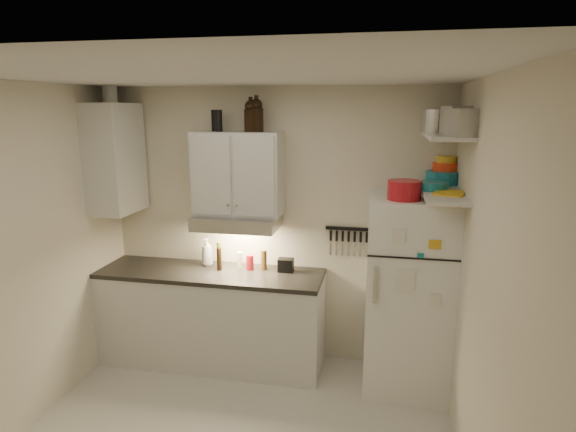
# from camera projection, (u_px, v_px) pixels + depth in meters

# --- Properties ---
(ceiling) EXTENTS (3.20, 3.00, 0.02)m
(ceiling) POSITION_uv_depth(u_px,v_px,m) (217.00, 73.00, 2.85)
(ceiling) COLOR silver
(ceiling) RESTS_ON ground
(back_wall) EXTENTS (3.20, 0.02, 2.60)m
(back_wall) POSITION_uv_depth(u_px,v_px,m) (275.00, 227.00, 4.59)
(back_wall) COLOR beige
(back_wall) RESTS_ON ground
(left_wall) EXTENTS (0.02, 3.00, 2.60)m
(left_wall) POSITION_uv_depth(u_px,v_px,m) (10.00, 266.00, 3.45)
(left_wall) COLOR beige
(left_wall) RESTS_ON ground
(right_wall) EXTENTS (0.02, 3.00, 2.60)m
(right_wall) POSITION_uv_depth(u_px,v_px,m) (484.00, 300.00, 2.83)
(right_wall) COLOR beige
(right_wall) RESTS_ON ground
(base_cabinet) EXTENTS (2.10, 0.60, 0.88)m
(base_cabinet) POSITION_uv_depth(u_px,v_px,m) (212.00, 319.00, 4.59)
(base_cabinet) COLOR silver
(base_cabinet) RESTS_ON floor
(countertop) EXTENTS (2.10, 0.62, 0.04)m
(countertop) POSITION_uv_depth(u_px,v_px,m) (210.00, 273.00, 4.48)
(countertop) COLOR black
(countertop) RESTS_ON base_cabinet
(upper_cabinet) EXTENTS (0.80, 0.33, 0.75)m
(upper_cabinet) POSITION_uv_depth(u_px,v_px,m) (238.00, 173.00, 4.36)
(upper_cabinet) COLOR silver
(upper_cabinet) RESTS_ON back_wall
(side_cabinet) EXTENTS (0.33, 0.55, 1.00)m
(side_cabinet) POSITION_uv_depth(u_px,v_px,m) (115.00, 159.00, 4.42)
(side_cabinet) COLOR silver
(side_cabinet) RESTS_ON left_wall
(range_hood) EXTENTS (0.76, 0.46, 0.12)m
(range_hood) POSITION_uv_depth(u_px,v_px,m) (237.00, 222.00, 4.39)
(range_hood) COLOR silver
(range_hood) RESTS_ON back_wall
(fridge) EXTENTS (0.70, 0.68, 1.70)m
(fridge) POSITION_uv_depth(u_px,v_px,m) (408.00, 294.00, 4.11)
(fridge) COLOR white
(fridge) RESTS_ON floor
(shelf_hi) EXTENTS (0.30, 0.95, 0.03)m
(shelf_hi) POSITION_uv_depth(u_px,v_px,m) (446.00, 136.00, 3.64)
(shelf_hi) COLOR silver
(shelf_hi) RESTS_ON right_wall
(shelf_lo) EXTENTS (0.30, 0.95, 0.03)m
(shelf_lo) POSITION_uv_depth(u_px,v_px,m) (442.00, 193.00, 3.74)
(shelf_lo) COLOR silver
(shelf_lo) RESTS_ON right_wall
(knife_strip) EXTENTS (0.42, 0.02, 0.03)m
(knife_strip) POSITION_uv_depth(u_px,v_px,m) (348.00, 229.00, 4.42)
(knife_strip) COLOR black
(knife_strip) RESTS_ON back_wall
(dutch_oven) EXTENTS (0.35, 0.35, 0.15)m
(dutch_oven) POSITION_uv_depth(u_px,v_px,m) (404.00, 190.00, 3.78)
(dutch_oven) COLOR #AB131D
(dutch_oven) RESTS_ON fridge
(book_stack) EXTENTS (0.28, 0.31, 0.09)m
(book_stack) POSITION_uv_depth(u_px,v_px,m) (449.00, 198.00, 3.62)
(book_stack) COLOR gold
(book_stack) RESTS_ON fridge
(spice_jar) EXTENTS (0.08, 0.08, 0.11)m
(spice_jar) POSITION_uv_depth(u_px,v_px,m) (427.00, 190.00, 3.91)
(spice_jar) COLOR silver
(spice_jar) RESTS_ON fridge
(stock_pot) EXTENTS (0.25, 0.25, 0.18)m
(stock_pot) POSITION_uv_depth(u_px,v_px,m) (437.00, 121.00, 3.90)
(stock_pot) COLOR silver
(stock_pot) RESTS_ON shelf_hi
(tin_a) EXTENTS (0.26, 0.24, 0.20)m
(tin_a) POSITION_uv_depth(u_px,v_px,m) (459.00, 121.00, 3.49)
(tin_a) COLOR #AAAAAD
(tin_a) RESTS_ON shelf_hi
(tin_b) EXTENTS (0.25, 0.25, 0.19)m
(tin_b) POSITION_uv_depth(u_px,v_px,m) (464.00, 123.00, 3.25)
(tin_b) COLOR #AAAAAD
(tin_b) RESTS_ON shelf_hi
(bowl_teal) EXTENTS (0.28, 0.28, 0.11)m
(bowl_teal) POSITION_uv_depth(u_px,v_px,m) (442.00, 178.00, 4.06)
(bowl_teal) COLOR #177283
(bowl_teal) RESTS_ON shelf_lo
(bowl_orange) EXTENTS (0.22, 0.22, 0.07)m
(bowl_orange) POSITION_uv_depth(u_px,v_px,m) (446.00, 166.00, 4.10)
(bowl_orange) COLOR #F73D17
(bowl_orange) RESTS_ON bowl_teal
(bowl_yellow) EXTENTS (0.17, 0.17, 0.06)m
(bowl_yellow) POSITION_uv_depth(u_px,v_px,m) (446.00, 159.00, 4.09)
(bowl_yellow) COLOR gold
(bowl_yellow) RESTS_ON bowl_orange
(plates) EXTENTS (0.30, 0.30, 0.06)m
(plates) POSITION_uv_depth(u_px,v_px,m) (432.00, 186.00, 3.80)
(plates) COLOR #177283
(plates) RESTS_ON shelf_lo
(growler_a) EXTENTS (0.15, 0.15, 0.28)m
(growler_a) POSITION_uv_depth(u_px,v_px,m) (251.00, 116.00, 4.21)
(growler_a) COLOR black
(growler_a) RESTS_ON upper_cabinet
(growler_b) EXTENTS (0.16, 0.16, 0.29)m
(growler_b) POSITION_uv_depth(u_px,v_px,m) (256.00, 115.00, 4.22)
(growler_b) COLOR black
(growler_b) RESTS_ON upper_cabinet
(thermos_a) EXTENTS (0.07, 0.07, 0.19)m
(thermos_a) POSITION_uv_depth(u_px,v_px,m) (219.00, 121.00, 4.26)
(thermos_a) COLOR black
(thermos_a) RESTS_ON upper_cabinet
(thermos_b) EXTENTS (0.07, 0.07, 0.19)m
(thermos_b) POSITION_uv_depth(u_px,v_px,m) (215.00, 121.00, 4.32)
(thermos_b) COLOR black
(thermos_b) RESTS_ON upper_cabinet
(side_jar) EXTENTS (0.14, 0.14, 0.18)m
(side_jar) POSITION_uv_depth(u_px,v_px,m) (110.00, 93.00, 4.32)
(side_jar) COLOR silver
(side_jar) RESTS_ON side_cabinet
(soap_bottle) EXTENTS (0.15, 0.15, 0.30)m
(soap_bottle) POSITION_uv_depth(u_px,v_px,m) (207.00, 250.00, 4.61)
(soap_bottle) COLOR silver
(soap_bottle) RESTS_ON countertop
(pepper_mill) EXTENTS (0.06, 0.06, 0.19)m
(pepper_mill) POSITION_uv_depth(u_px,v_px,m) (264.00, 260.00, 4.51)
(pepper_mill) COLOR brown
(pepper_mill) RESTS_ON countertop
(oil_bottle) EXTENTS (0.05, 0.05, 0.25)m
(oil_bottle) POSITION_uv_depth(u_px,v_px,m) (219.00, 255.00, 4.56)
(oil_bottle) COLOR #455715
(oil_bottle) RESTS_ON countertop
(vinegar_bottle) EXTENTS (0.05, 0.05, 0.22)m
(vinegar_bottle) POSITION_uv_depth(u_px,v_px,m) (219.00, 259.00, 4.49)
(vinegar_bottle) COLOR black
(vinegar_bottle) RESTS_ON countertop
(clear_bottle) EXTENTS (0.07, 0.07, 0.16)m
(clear_bottle) POSITION_uv_depth(u_px,v_px,m) (240.00, 260.00, 4.54)
(clear_bottle) COLOR silver
(clear_bottle) RESTS_ON countertop
(red_jar) EXTENTS (0.08, 0.08, 0.14)m
(red_jar) POSITION_uv_depth(u_px,v_px,m) (250.00, 262.00, 4.51)
(red_jar) COLOR #AB131D
(red_jar) RESTS_ON countertop
(caddy) EXTENTS (0.15, 0.11, 0.12)m
(caddy) POSITION_uv_depth(u_px,v_px,m) (286.00, 265.00, 4.46)
(caddy) COLOR black
(caddy) RESTS_ON countertop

